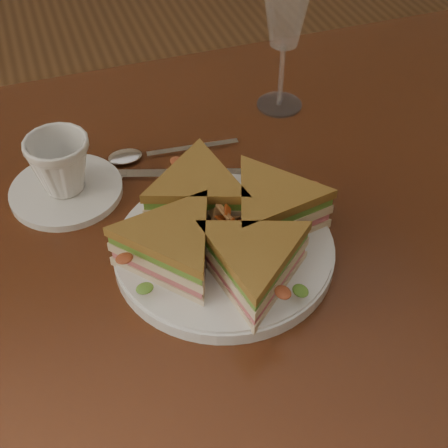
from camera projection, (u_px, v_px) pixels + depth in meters
The scene contains 9 objects.
table at pixel (234, 265), 0.85m from camera, with size 1.20×0.80×0.75m.
plate at pixel (224, 250), 0.72m from camera, with size 0.26×0.26×0.02m, color white.
sandwich_wedges at pixel (224, 227), 0.70m from camera, with size 0.29×0.29×0.06m.
crisps_mound at pixel (224, 230), 0.70m from camera, with size 0.09×0.09×0.05m, color #B34617, non-canonical shape.
spoon at pixel (142, 155), 0.86m from camera, with size 0.18×0.04×0.01m.
knife at pixel (164, 174), 0.83m from camera, with size 0.21×0.08×0.00m.
wine_glass at pixel (286, 12), 0.85m from camera, with size 0.07×0.07×0.21m.
saucer at pixel (66, 191), 0.80m from camera, with size 0.14×0.14×0.01m, color white.
coffee_cup at pixel (60, 165), 0.78m from camera, with size 0.08×0.08×0.07m, color white.
Camera 1 is at (-0.20, -0.54, 1.28)m, focal length 50.00 mm.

